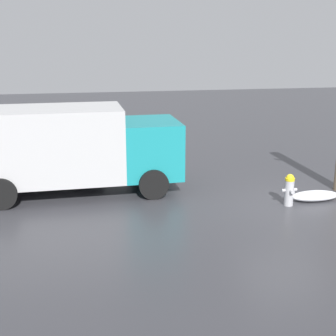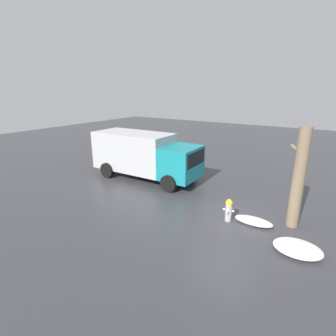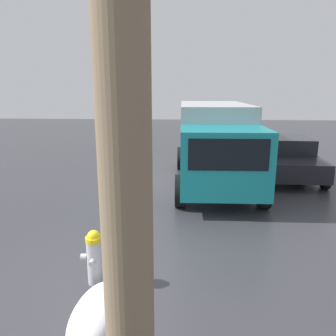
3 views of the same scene
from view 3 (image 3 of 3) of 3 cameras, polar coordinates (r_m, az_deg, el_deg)
The scene contains 6 objects.
ground_plane at distance 5.93m, azimuth -12.38°, elevation -18.84°, with size 60.00×60.00×0.00m, color #38383D.
fire_hydrant at distance 5.69m, azimuth -12.67°, elevation -14.74°, with size 0.46×0.37×0.93m.
tree_trunk at distance 2.88m, azimuth -7.10°, elevation -11.19°, with size 0.68×0.45×3.87m.
delivery_truck at distance 11.11m, azimuth 8.10°, elevation 4.76°, with size 6.55×2.62×2.66m.
parked_car at distance 12.67m, azimuth 19.83°, elevation 1.84°, with size 4.15×2.15×1.46m.
snow_pile_curbside at distance 5.04m, azimuth -12.65°, elevation -23.46°, with size 1.48×0.62×0.28m.
Camera 3 is at (-4.80, -1.49, 3.15)m, focal length 35.00 mm.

